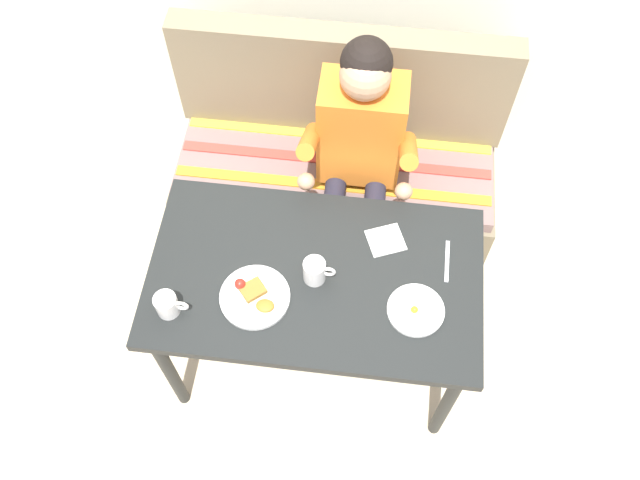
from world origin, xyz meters
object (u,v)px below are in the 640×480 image
(fork, at_px, (447,261))
(coffee_mug, at_px, (314,271))
(couch, at_px, (336,170))
(napkin, at_px, (386,240))
(coffee_mug_second, at_px, (167,304))
(table, at_px, (315,285))
(plate_eggs, at_px, (416,310))
(plate_breakfast, at_px, (254,296))
(person, at_px, (359,146))

(fork, bearing_deg, coffee_mug, -164.97)
(couch, xyz_separation_m, napkin, (0.24, -0.59, 0.40))
(coffee_mug, relative_size, coffee_mug_second, 1.00)
(couch, bearing_deg, table, -90.00)
(plate_eggs, distance_m, coffee_mug_second, 0.85)
(coffee_mug, xyz_separation_m, napkin, (0.24, 0.18, -0.05))
(table, height_order, coffee_mug_second, coffee_mug_second)
(couch, bearing_deg, fork, -54.43)
(coffee_mug, bearing_deg, plate_breakfast, -152.16)
(coffee_mug_second, distance_m, fork, 1.00)
(plate_breakfast, distance_m, coffee_mug_second, 0.30)
(couch, height_order, coffee_mug, couch)
(person, bearing_deg, plate_eggs, -69.39)
(couch, relative_size, plate_eggs, 7.19)
(plate_eggs, relative_size, napkin, 1.56)
(napkin, bearing_deg, plate_breakfast, -146.81)
(coffee_mug, height_order, napkin, coffee_mug)
(napkin, bearing_deg, person, 108.03)
(table, height_order, couch, couch)
(plate_breakfast, xyz_separation_m, coffee_mug_second, (-0.28, -0.08, 0.03))
(plate_eggs, xyz_separation_m, napkin, (-0.12, 0.27, -0.01))
(table, height_order, coffee_mug, coffee_mug)
(fork, bearing_deg, coffee_mug_second, -161.53)
(coffee_mug_second, bearing_deg, plate_eggs, 6.69)
(person, relative_size, fork, 7.13)
(person, bearing_deg, fork, -52.85)
(coffee_mug_second, bearing_deg, plate_breakfast, 16.25)
(plate_breakfast, relative_size, coffee_mug_second, 2.10)
(plate_breakfast, distance_m, napkin, 0.53)
(table, relative_size, napkin, 9.33)
(table, xyz_separation_m, plate_eggs, (0.36, -0.10, 0.09))
(coffee_mug, bearing_deg, person, 80.13)
(couch, xyz_separation_m, coffee_mug, (0.00, -0.78, 0.45))
(table, bearing_deg, napkin, 35.25)
(plate_eggs, relative_size, coffee_mug, 1.70)
(table, distance_m, napkin, 0.31)
(napkin, bearing_deg, coffee_mug_second, -152.90)
(table, bearing_deg, plate_eggs, -15.43)
(plate_breakfast, xyz_separation_m, fork, (0.67, 0.23, -0.01))
(couch, relative_size, napkin, 11.19)
(plate_eggs, distance_m, napkin, 0.30)
(coffee_mug_second, height_order, napkin, coffee_mug_second)
(couch, height_order, coffee_mug_second, couch)
(couch, height_order, plate_eggs, couch)
(couch, xyz_separation_m, person, (0.10, -0.17, 0.41))
(person, height_order, fork, person)
(person, xyz_separation_m, coffee_mug_second, (-0.59, -0.79, 0.04))
(couch, bearing_deg, napkin, -67.90)
(plate_breakfast, height_order, coffee_mug, coffee_mug)
(coffee_mug, distance_m, coffee_mug_second, 0.52)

